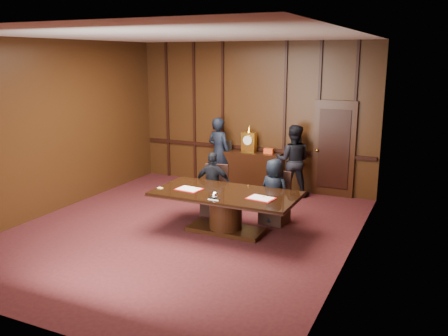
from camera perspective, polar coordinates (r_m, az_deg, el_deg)
name	(u,v)px	position (r m, az deg, el deg)	size (l,w,h in m)	color
room	(187,138)	(8.51, -4.43, 3.56)	(7.00, 7.04, 3.50)	#340E12
sideboard	(249,169)	(11.55, 3.00, -0.06)	(1.60, 0.45, 1.54)	black
conference_table	(226,205)	(8.65, 0.21, -4.51)	(2.62, 1.32, 0.76)	black
folder_left	(189,189)	(8.77, -4.24, -2.55)	(0.49, 0.38, 0.02)	#B51012
folder_right	(261,198)	(8.22, 4.47, -3.65)	(0.50, 0.39, 0.02)	#B51012
inkstand	(215,196)	(8.18, -1.11, -3.36)	(0.20, 0.14, 0.12)	white
notepad	(160,188)	(8.90, -7.68, -2.40)	(0.10, 0.07, 0.01)	#E4C66F
chair_left	(215,199)	(9.74, -1.13, -3.79)	(0.56, 0.56, 0.99)	black
chair_right	(275,208)	(9.27, 6.17, -4.78)	(0.52, 0.52, 0.99)	black
signatory_left	(213,184)	(9.58, -1.32, -1.91)	(0.75, 0.31, 1.29)	black
signatory_right	(274,192)	(9.10, 6.06, -2.84)	(0.63, 0.41, 1.28)	black
witness_left	(219,152)	(11.62, -0.62, 1.92)	(0.63, 0.41, 1.72)	black
witness_right	(293,161)	(10.96, 8.31, 0.89)	(0.80, 0.62, 1.65)	black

